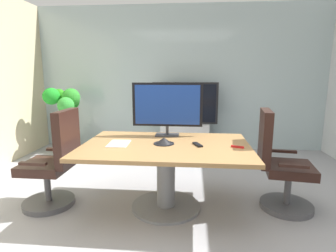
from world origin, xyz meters
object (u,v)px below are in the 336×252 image
object	(u,v)px
tv_monitor	(167,106)
wall_display_unit	(185,129)
office_chair_right	(280,168)
remote_control	(198,145)
office_chair_left	(54,167)
potted_plant	(65,110)
conference_table	(166,161)
conference_phone	(164,141)

from	to	relation	value
tv_monitor	wall_display_unit	distance (m)	1.92
office_chair_right	remote_control	size ratio (longest dim) A/B	6.41
office_chair_left	potted_plant	world-z (taller)	potted_plant
conference_table	conference_phone	bearing A→B (deg)	149.95
conference_table	tv_monitor	xyz separation A→B (m)	(-0.02, 0.42, 0.55)
office_chair_left	office_chair_right	size ratio (longest dim) A/B	1.00
office_chair_right	potted_plant	world-z (taller)	potted_plant
office_chair_left	wall_display_unit	size ratio (longest dim) A/B	0.83
tv_monitor	wall_display_unit	bearing A→B (deg)	84.91
office_chair_left	wall_display_unit	xyz separation A→B (m)	(1.37, 2.29, -0.01)
wall_display_unit	remote_control	size ratio (longest dim) A/B	7.71
conference_phone	potted_plant	bearing A→B (deg)	136.76
tv_monitor	conference_phone	world-z (taller)	tv_monitor
office_chair_left	tv_monitor	size ratio (longest dim) A/B	1.30
potted_plant	office_chair_right	bearing A→B (deg)	-28.62
office_chair_left	conference_phone	size ratio (longest dim) A/B	4.95
wall_display_unit	conference_phone	size ratio (longest dim) A/B	5.95
conference_table	conference_phone	distance (m)	0.22
office_chair_left	tv_monitor	xyz separation A→B (m)	(1.21, 0.49, 0.63)
office_chair_left	remote_control	bearing A→B (deg)	92.12
office_chair_left	potted_plant	size ratio (longest dim) A/B	0.89
conference_phone	remote_control	xyz separation A→B (m)	(0.36, -0.03, -0.02)
conference_table	tv_monitor	size ratio (longest dim) A/B	2.11
office_chair_right	wall_display_unit	distance (m)	2.37
office_chair_right	wall_display_unit	bearing A→B (deg)	35.16
office_chair_left	remote_control	xyz separation A→B (m)	(1.57, 0.05, 0.28)
office_chair_right	potted_plant	size ratio (longest dim) A/B	0.89
wall_display_unit	remote_control	xyz separation A→B (m)	(0.20, -2.24, 0.29)
tv_monitor	potted_plant	world-z (taller)	tv_monitor
office_chair_right	conference_phone	distance (m)	1.30
conference_phone	office_chair_right	bearing A→B (deg)	4.58
wall_display_unit	remote_control	distance (m)	2.26
conference_phone	tv_monitor	bearing A→B (deg)	90.18
tv_monitor	wall_display_unit	size ratio (longest dim) A/B	0.64
office_chair_right	remote_control	bearing A→B (deg)	105.89
tv_monitor	conference_phone	bearing A→B (deg)	-89.82
conference_phone	remote_control	distance (m)	0.36
potted_plant	wall_display_unit	bearing A→B (deg)	8.82
conference_phone	wall_display_unit	bearing A→B (deg)	85.88
office_chair_right	conference_phone	xyz separation A→B (m)	(-1.26, -0.10, 0.30)
remote_control	tv_monitor	bearing A→B (deg)	107.09
potted_plant	conference_phone	bearing A→B (deg)	-43.24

